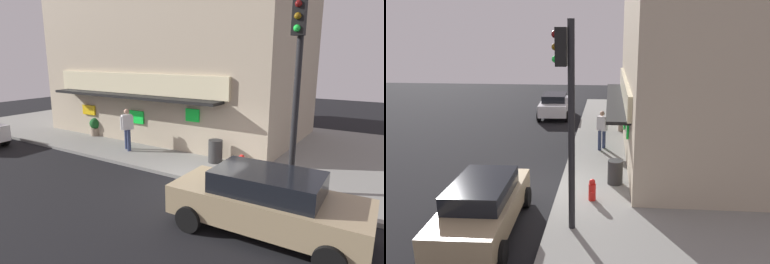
# 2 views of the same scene
# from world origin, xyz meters

# --- Properties ---
(ground_plane) EXTENTS (51.72, 51.72, 0.00)m
(ground_plane) POSITION_xyz_m (0.00, 0.00, 0.00)
(ground_plane) COLOR black
(sidewalk) EXTENTS (34.48, 10.58, 0.13)m
(sidewalk) POSITION_xyz_m (0.00, 5.29, 0.06)
(sidewalk) COLOR gray
(sidewalk) RESTS_ON ground_plane
(corner_building) EXTENTS (12.72, 7.96, 7.12)m
(corner_building) POSITION_xyz_m (-4.96, 6.01, 3.69)
(corner_building) COLOR tan
(corner_building) RESTS_ON sidewalk
(traffic_light) EXTENTS (0.32, 0.58, 5.64)m
(traffic_light) POSITION_xyz_m (2.78, 0.64, 3.72)
(traffic_light) COLOR black
(traffic_light) RESTS_ON sidewalk
(fire_hydrant) EXTENTS (0.48, 0.24, 0.73)m
(fire_hydrant) POSITION_xyz_m (0.97, 1.22, 0.48)
(fire_hydrant) COLOR red
(fire_hydrant) RESTS_ON sidewalk
(trash_can) EXTENTS (0.54, 0.54, 0.87)m
(trash_can) POSITION_xyz_m (-0.47, 1.98, 0.57)
(trash_can) COLOR #2D2D2D
(trash_can) RESTS_ON sidewalk
(pedestrian) EXTENTS (0.55, 0.55, 1.80)m
(pedestrian) POSITION_xyz_m (-4.47, 1.41, 1.12)
(pedestrian) COLOR navy
(pedestrian) RESTS_ON sidewalk
(potted_plant_by_doorway) EXTENTS (0.77, 0.77, 1.07)m
(potted_plant_by_doorway) POSITION_xyz_m (-5.70, 2.95, 0.73)
(potted_plant_by_doorway) COLOR #59595B
(potted_plant_by_doorway) RESTS_ON sidewalk
(potted_plant_by_window) EXTENTS (0.56, 0.56, 0.91)m
(potted_plant_by_window) POSITION_xyz_m (-7.76, 2.48, 0.61)
(potted_plant_by_window) COLOR gray
(potted_plant_by_window) RESTS_ON sidewalk
(parked_car_white) EXTENTS (4.06, 2.11, 1.47)m
(parked_car_white) POSITION_xyz_m (-11.56, -1.80, 0.78)
(parked_car_white) COLOR silver
(parked_car_white) RESTS_ON ground_plane
(parked_car_tan) EXTENTS (4.53, 2.09, 1.53)m
(parked_car_tan) POSITION_xyz_m (2.93, -1.73, 0.80)
(parked_car_tan) COLOR #9E8966
(parked_car_tan) RESTS_ON ground_plane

